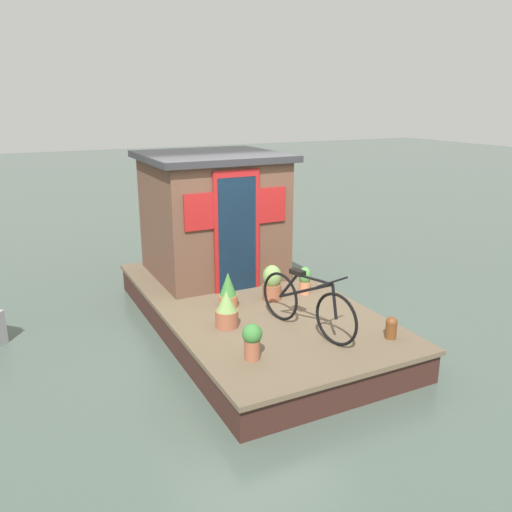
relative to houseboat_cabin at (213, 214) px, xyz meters
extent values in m
plane|color=#47564C|center=(-1.35, 0.00, -1.42)|extent=(60.00, 60.00, 0.00)
cube|color=brown|center=(-1.35, 0.00, -1.02)|extent=(4.92, 2.61, 0.06)
cube|color=#381E19|center=(-1.35, 0.00, -1.23)|extent=(4.82, 2.55, 0.37)
cube|color=brown|center=(0.01, 0.00, -0.06)|extent=(1.83, 1.91, 1.86)
cube|color=#28282B|center=(0.01, 0.00, 0.92)|extent=(2.03, 2.11, 0.10)
cube|color=#19334C|center=(-0.92, 0.00, -0.14)|extent=(0.04, 0.60, 1.70)
cube|color=maroon|center=(-0.93, 0.00, -0.09)|extent=(0.03, 0.72, 1.80)
cube|color=maroon|center=(-0.92, -0.57, 0.26)|extent=(0.03, 0.44, 0.52)
cube|color=maroon|center=(-0.92, 0.57, 0.26)|extent=(0.03, 0.44, 0.52)
torus|color=black|center=(-3.10, -0.26, -0.67)|extent=(0.63, 0.18, 0.64)
torus|color=black|center=(-2.17, -0.04, -0.67)|extent=(0.63, 0.18, 0.64)
cylinder|color=black|center=(-2.60, -0.14, -0.47)|extent=(0.88, 0.24, 0.44)
cylinder|color=black|center=(-2.75, -0.17, -0.28)|extent=(0.57, 0.16, 0.06)
cylinder|color=black|center=(-2.32, -0.07, -0.48)|extent=(0.33, 0.11, 0.40)
cylinder|color=black|center=(-3.06, -0.25, -0.47)|extent=(0.12, 0.06, 0.41)
cube|color=black|center=(-2.47, -0.11, -0.26)|extent=(0.22, 0.14, 0.06)
cylinder|color=black|center=(-3.03, -0.24, -0.23)|extent=(0.14, 0.49, 0.02)
cylinder|color=#B2603D|center=(-1.47, 0.39, -0.90)|extent=(0.26, 0.26, 0.17)
cone|color=#387533|center=(-1.47, 0.39, -0.65)|extent=(0.24, 0.24, 0.33)
cylinder|color=#935138|center=(-2.07, 0.67, -0.88)|extent=(0.29, 0.29, 0.22)
cone|color=#70934C|center=(-2.07, 0.67, -0.64)|extent=(0.26, 0.26, 0.26)
cylinder|color=#C6754C|center=(-1.50, -0.82, -0.90)|extent=(0.17, 0.17, 0.19)
ellipsoid|color=#4C8942|center=(-1.50, -0.82, -0.71)|extent=(0.18, 0.18, 0.26)
cylinder|color=#935138|center=(-2.99, 0.77, -0.88)|extent=(0.18, 0.18, 0.22)
ellipsoid|color=#387533|center=(-2.99, 0.77, -0.69)|extent=(0.22, 0.22, 0.22)
cylinder|color=#935138|center=(-1.49, -0.28, -0.88)|extent=(0.27, 0.27, 0.23)
ellipsoid|color=#70934C|center=(-1.49, -0.28, -0.65)|extent=(0.27, 0.27, 0.33)
cylinder|color=brown|center=(-3.26, -0.95, -0.89)|extent=(0.13, 0.13, 0.20)
sphere|color=brown|center=(-3.26, -0.95, -0.79)|extent=(0.14, 0.14, 0.14)
camera|label=1|loc=(-7.69, 3.07, 1.76)|focal=36.81mm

